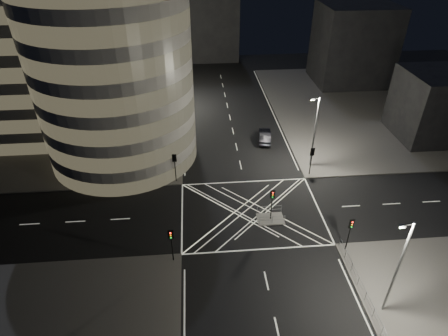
{
  "coord_description": "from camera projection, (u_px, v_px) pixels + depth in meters",
  "views": [
    {
      "loc": [
        -5.98,
        -33.02,
        28.44
      ],
      "look_at": [
        -2.73,
        4.96,
        3.0
      ],
      "focal_mm": 30.0,
      "sensor_mm": 36.0,
      "label": 1
    }
  ],
  "objects": [
    {
      "name": "street_lamp_right_near",
      "position": [
        398.0,
        266.0,
        29.56
      ],
      "size": [
        1.25,
        0.25,
        10.0
      ],
      "color": "slate",
      "rests_on": "sidewalk_near_right"
    },
    {
      "name": "sidewalk_far_right",
      "position": [
        387.0,
        106.0,
        67.96
      ],
      "size": [
        42.0,
        42.0,
        0.15
      ],
      "primitive_type": "cube",
      "color": "#575451",
      "rests_on": "ground"
    },
    {
      "name": "office_tower_curved",
      "position": [
        83.0,
        59.0,
        50.61
      ],
      "size": [
        30.0,
        29.0,
        27.2
      ],
      "color": "gray",
      "rests_on": "sidewalk_far_left"
    },
    {
      "name": "railing_island_south",
      "position": [
        272.0,
        220.0,
        41.34
      ],
      "size": [
        2.8,
        0.06,
        1.1
      ],
      "primitive_type": "cube",
      "color": "slate",
      "rests_on": "central_island"
    },
    {
      "name": "sidewalk_far_left",
      "position": [
        60.0,
        118.0,
        63.85
      ],
      "size": [
        42.0,
        42.0,
        0.15
      ],
      "primitive_type": "cube",
      "color": "#575451",
      "rests_on": "ground"
    },
    {
      "name": "sedan",
      "position": [
        265.0,
        136.0,
        57.05
      ],
      "size": [
        2.55,
        5.26,
        1.66
      ],
      "primitive_type": "imported",
      "rotation": [
        0.0,
        0.0,
        2.98
      ],
      "color": "black",
      "rests_on": "ground"
    },
    {
      "name": "tree_c",
      "position": [
        165.0,
        101.0,
        57.41
      ],
      "size": [
        3.92,
        3.92,
        7.21
      ],
      "color": "black",
      "rests_on": "sidewalk_far_left"
    },
    {
      "name": "building_far_end",
      "position": [
        199.0,
        20.0,
        86.36
      ],
      "size": [
        18.0,
        8.0,
        18.0
      ],
      "primitive_type": "cube",
      "color": "black",
      "rests_on": "ground"
    },
    {
      "name": "building_right_near",
      "position": [
        435.0,
        105.0,
        56.1
      ],
      "size": [
        10.0,
        10.0,
        10.0
      ],
      "primitive_type": "cube",
      "color": "black",
      "rests_on": "sidewalk_far_right"
    },
    {
      "name": "street_lamp_right_far",
      "position": [
        314.0,
        130.0,
        48.62
      ],
      "size": [
        1.25,
        0.25,
        10.0
      ],
      "color": "slate",
      "rests_on": "sidewalk_far_right"
    },
    {
      "name": "traffic_signal_fl",
      "position": [
        175.0,
        163.0,
        46.97
      ],
      "size": [
        0.55,
        0.22,
        4.0
      ],
      "color": "black",
      "rests_on": "sidewalk_far_left"
    },
    {
      "name": "traffic_signal_nl",
      "position": [
        171.0,
        240.0,
        35.7
      ],
      "size": [
        0.55,
        0.22,
        4.0
      ],
      "color": "black",
      "rests_on": "sidewalk_near_left"
    },
    {
      "name": "tree_e",
      "position": [
        168.0,
        81.0,
        68.0
      ],
      "size": [
        3.44,
        3.44,
        5.75
      ],
      "color": "black",
      "rests_on": "sidewalk_far_left"
    },
    {
      "name": "tree_a",
      "position": [
        161.0,
        143.0,
        47.75
      ],
      "size": [
        4.85,
        4.85,
        7.22
      ],
      "color": "black",
      "rests_on": "sidewalk_far_left"
    },
    {
      "name": "railing_island_north",
      "position": [
        269.0,
        210.0,
        42.83
      ],
      "size": [
        2.8,
        0.06,
        1.1
      ],
      "primitive_type": "cube",
      "color": "slate",
      "rests_on": "central_island"
    },
    {
      "name": "traffic_signal_island",
      "position": [
        272.0,
        199.0,
        40.85
      ],
      "size": [
        0.55,
        0.22,
        4.0
      ],
      "color": "black",
      "rests_on": "central_island"
    },
    {
      "name": "street_lamp_left_near",
      "position": [
        169.0,
        125.0,
        49.77
      ],
      "size": [
        1.25,
        0.25,
        10.0
      ],
      "color": "slate",
      "rests_on": "sidewalk_far_left"
    },
    {
      "name": "traffic_signal_nr",
      "position": [
        350.0,
        229.0,
        36.94
      ],
      "size": [
        0.55,
        0.22,
        4.0
      ],
      "color": "black",
      "rests_on": "sidewalk_near_right"
    },
    {
      "name": "ground",
      "position": [
        251.0,
        212.0,
        43.57
      ],
      "size": [
        120.0,
        120.0,
        0.0
      ],
      "primitive_type": "plane",
      "color": "black",
      "rests_on": "ground"
    },
    {
      "name": "traffic_signal_fr",
      "position": [
        312.0,
        156.0,
        48.21
      ],
      "size": [
        0.55,
        0.22,
        4.0
      ],
      "color": "black",
      "rests_on": "sidewalk_far_right"
    },
    {
      "name": "tree_d",
      "position": [
        167.0,
        89.0,
        62.61
      ],
      "size": [
        4.71,
        4.71,
        7.24
      ],
      "color": "black",
      "rests_on": "sidewalk_far_left"
    },
    {
      "name": "central_island",
      "position": [
        270.0,
        219.0,
        42.43
      ],
      "size": [
        3.0,
        2.0,
        0.15
      ],
      "primitive_type": "cube",
      "color": "slate",
      "rests_on": "ground"
    },
    {
      "name": "building_right_far",
      "position": [
        353.0,
        44.0,
        74.32
      ],
      "size": [
        14.0,
        12.0,
        15.0
      ],
      "primitive_type": "cube",
      "color": "black",
      "rests_on": "sidewalk_far_right"
    },
    {
      "name": "tree_b",
      "position": [
        163.0,
        119.0,
        52.44
      ],
      "size": [
        4.53,
        4.53,
        7.54
      ],
      "color": "black",
      "rests_on": "sidewalk_far_left"
    },
    {
      "name": "street_lamp_left_far",
      "position": [
        173.0,
        78.0,
        64.69
      ],
      "size": [
        1.25,
        0.25,
        10.0
      ],
      "color": "slate",
      "rests_on": "sidewalk_far_left"
    },
    {
      "name": "railing_near_right",
      "position": [
        362.0,
        288.0,
        33.7
      ],
      "size": [
        0.06,
        11.7,
        1.1
      ],
      "primitive_type": "cube",
      "color": "slate",
      "rests_on": "sidewalk_near_right"
    },
    {
      "name": "office_block_rear",
      "position": [
        106.0,
        29.0,
        70.63
      ],
      "size": [
        24.0,
        16.0,
        22.0
      ],
      "primitive_type": "cube",
      "color": "gray",
      "rests_on": "sidewalk_far_left"
    }
  ]
}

